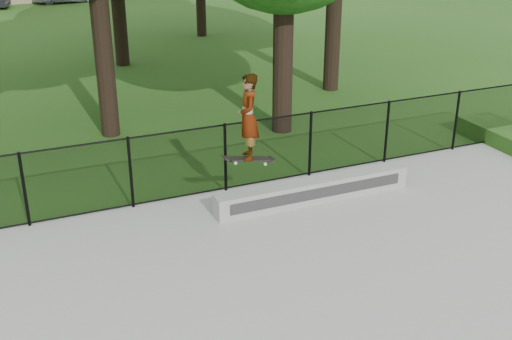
# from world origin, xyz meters

# --- Properties ---
(grind_ledge) EXTENTS (4.26, 0.40, 0.46)m
(grind_ledge) POSITION_xyz_m (1.47, 4.70, 0.29)
(grind_ledge) COLOR #A5A6A1
(grind_ledge) RESTS_ON concrete_slab
(skater_airborne) EXTENTS (0.83, 0.66, 1.76)m
(skater_airborne) POSITION_xyz_m (-0.07, 4.50, 2.10)
(skater_airborne) COLOR black
(skater_airborne) RESTS_ON ground
(chainlink_fence) EXTENTS (16.06, 0.06, 1.50)m
(chainlink_fence) POSITION_xyz_m (0.00, 5.90, 0.81)
(chainlink_fence) COLOR black
(chainlink_fence) RESTS_ON concrete_slab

